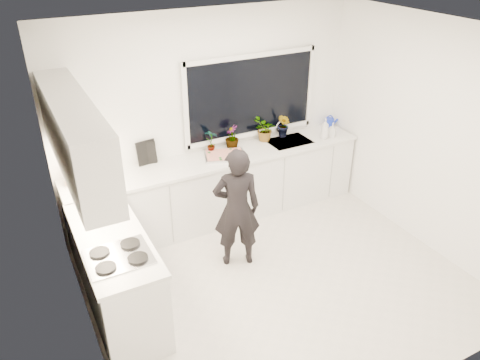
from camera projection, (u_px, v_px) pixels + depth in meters
floor at (277, 280)px, 5.29m from camera, size 4.00×3.50×0.02m
wall_back at (209, 117)px, 6.00m from camera, size 4.00×0.02×2.70m
wall_left at (73, 227)px, 3.81m from camera, size 0.02×3.50×2.70m
wall_right at (428, 136)px, 5.46m from camera, size 0.02×3.50×2.70m
ceiling at (289, 33)px, 3.99m from camera, size 4.00×3.50×0.02m
window at (251, 96)px, 6.13m from camera, size 1.80×0.02×1.00m
base_cabinets_back at (221, 189)px, 6.20m from camera, size 3.92×0.58×0.88m
base_cabinets_left at (117, 276)px, 4.66m from camera, size 0.58×1.60×0.88m
countertop_back at (220, 158)px, 5.97m from camera, size 3.94×0.62×0.04m
countertop_left at (111, 238)px, 4.44m from camera, size 0.62×1.60×0.04m
upper_cabinets at (74, 135)px, 4.21m from camera, size 0.34×2.10×0.70m
sink at (289, 144)px, 6.42m from camera, size 0.58×0.42×0.14m
faucet at (282, 129)px, 6.50m from camera, size 0.03×0.03×0.22m
stovetop at (119, 256)px, 4.14m from camera, size 0.56×0.48×0.03m
person at (237, 208)px, 5.23m from camera, size 0.62×0.51×1.46m
pizza_tray at (225, 156)px, 5.96m from camera, size 0.60×0.52×0.03m
pizza at (225, 154)px, 5.95m from camera, size 0.54×0.46×0.01m
watering_can at (329, 123)px, 6.82m from camera, size 0.16×0.16×0.13m
paper_towel_roll at (91, 171)px, 5.34m from camera, size 0.12×0.12×0.26m
knife_block at (70, 175)px, 5.28m from camera, size 0.14×0.11×0.22m
utensil_crock at (98, 207)px, 4.74m from camera, size 0.16×0.16×0.16m
picture_frame_large at (147, 153)px, 5.73m from camera, size 0.22×0.05×0.28m
picture_frame_small at (146, 152)px, 5.72m from camera, size 0.25×0.06×0.30m
herb_plants at (256, 132)px, 6.27m from camera, size 1.28×0.39×0.34m
soap_bottles at (327, 129)px, 6.43m from camera, size 0.27×0.15×0.29m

